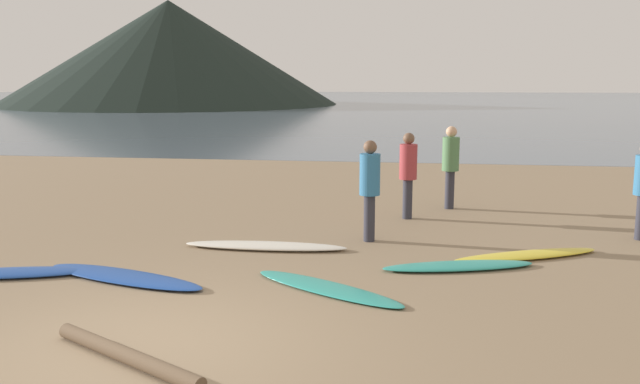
{
  "coord_description": "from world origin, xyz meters",
  "views": [
    {
      "loc": [
        2.79,
        -6.15,
        2.76
      ],
      "look_at": [
        0.97,
        6.28,
        0.6
      ],
      "focal_mm": 37.92,
      "sensor_mm": 36.0,
      "label": 1
    }
  ],
  "objects_px": {
    "surfboard_5": "(526,255)",
    "person_3": "(408,168)",
    "surfboard_1": "(124,277)",
    "surfboard_2": "(265,246)",
    "person_0": "(451,160)",
    "driftwood_log": "(127,356)",
    "person_1": "(370,182)",
    "surfboard_3": "(327,288)",
    "surfboard_0": "(7,273)",
    "surfboard_4": "(458,266)"
  },
  "relations": [
    {
      "from": "surfboard_2",
      "to": "surfboard_5",
      "type": "relative_size",
      "value": 1.07
    },
    {
      "from": "person_0",
      "to": "person_1",
      "type": "bearing_deg",
      "value": 50.92
    },
    {
      "from": "surfboard_1",
      "to": "surfboard_3",
      "type": "distance_m",
      "value": 2.83
    },
    {
      "from": "person_0",
      "to": "surfboard_0",
      "type": "bearing_deg",
      "value": 29.09
    },
    {
      "from": "surfboard_0",
      "to": "surfboard_2",
      "type": "height_order",
      "value": "surfboard_2"
    },
    {
      "from": "person_1",
      "to": "person_0",
      "type": "bearing_deg",
      "value": -156.26
    },
    {
      "from": "surfboard_2",
      "to": "surfboard_4",
      "type": "bearing_deg",
      "value": -14.48
    },
    {
      "from": "surfboard_1",
      "to": "surfboard_5",
      "type": "height_order",
      "value": "same"
    },
    {
      "from": "surfboard_5",
      "to": "person_3",
      "type": "distance_m",
      "value": 3.39
    },
    {
      "from": "person_0",
      "to": "person_1",
      "type": "distance_m",
      "value": 3.43
    },
    {
      "from": "surfboard_0",
      "to": "surfboard_1",
      "type": "xyz_separation_m",
      "value": [
        1.68,
        0.09,
        -0.0
      ]
    },
    {
      "from": "surfboard_1",
      "to": "surfboard_2",
      "type": "relative_size",
      "value": 0.98
    },
    {
      "from": "surfboard_5",
      "to": "person_3",
      "type": "height_order",
      "value": "person_3"
    },
    {
      "from": "surfboard_5",
      "to": "person_1",
      "type": "bearing_deg",
      "value": 138.85
    },
    {
      "from": "person_0",
      "to": "surfboard_3",
      "type": "bearing_deg",
      "value": 58.98
    },
    {
      "from": "surfboard_0",
      "to": "surfboard_3",
      "type": "height_order",
      "value": "surfboard_0"
    },
    {
      "from": "surfboard_1",
      "to": "driftwood_log",
      "type": "relative_size",
      "value": 1.22
    },
    {
      "from": "surfboard_4",
      "to": "person_1",
      "type": "height_order",
      "value": "person_1"
    },
    {
      "from": "surfboard_1",
      "to": "person_3",
      "type": "height_order",
      "value": "person_3"
    },
    {
      "from": "surfboard_5",
      "to": "person_1",
      "type": "height_order",
      "value": "person_1"
    },
    {
      "from": "surfboard_2",
      "to": "surfboard_3",
      "type": "distance_m",
      "value": 2.36
    },
    {
      "from": "surfboard_0",
      "to": "person_3",
      "type": "bearing_deg",
      "value": 25.29
    },
    {
      "from": "surfboard_2",
      "to": "surfboard_5",
      "type": "height_order",
      "value": "surfboard_2"
    },
    {
      "from": "surfboard_2",
      "to": "surfboard_0",
      "type": "bearing_deg",
      "value": -149.22
    },
    {
      "from": "person_1",
      "to": "person_3",
      "type": "relative_size",
      "value": 1.02
    },
    {
      "from": "driftwood_log",
      "to": "surfboard_0",
      "type": "bearing_deg",
      "value": 139.01
    },
    {
      "from": "surfboard_1",
      "to": "surfboard_5",
      "type": "distance_m",
      "value": 5.98
    },
    {
      "from": "surfboard_4",
      "to": "driftwood_log",
      "type": "distance_m",
      "value": 5.09
    },
    {
      "from": "surfboard_0",
      "to": "surfboard_4",
      "type": "xyz_separation_m",
      "value": [
        6.26,
        1.3,
        -0.0
      ]
    },
    {
      "from": "surfboard_3",
      "to": "person_0",
      "type": "bearing_deg",
      "value": 104.56
    },
    {
      "from": "person_1",
      "to": "surfboard_4",
      "type": "bearing_deg",
      "value": 92.54
    },
    {
      "from": "surfboard_2",
      "to": "surfboard_1",
      "type": "bearing_deg",
      "value": -129.99
    },
    {
      "from": "person_0",
      "to": "surfboard_2",
      "type": "bearing_deg",
      "value": 37.55
    },
    {
      "from": "surfboard_5",
      "to": "surfboard_3",
      "type": "bearing_deg",
      "value": -169.25
    },
    {
      "from": "person_3",
      "to": "surfboard_3",
      "type": "bearing_deg",
      "value": 77.05
    },
    {
      "from": "surfboard_5",
      "to": "person_3",
      "type": "bearing_deg",
      "value": 100.04
    },
    {
      "from": "surfboard_1",
      "to": "surfboard_2",
      "type": "bearing_deg",
      "value": 68.93
    },
    {
      "from": "person_1",
      "to": "person_3",
      "type": "bearing_deg",
      "value": -148.24
    },
    {
      "from": "person_0",
      "to": "driftwood_log",
      "type": "xyz_separation_m",
      "value": [
        -3.43,
        -8.38,
        -0.95
      ]
    },
    {
      "from": "surfboard_3",
      "to": "driftwood_log",
      "type": "distance_m",
      "value": 3.01
    },
    {
      "from": "surfboard_3",
      "to": "surfboard_5",
      "type": "bearing_deg",
      "value": 67.57
    },
    {
      "from": "person_3",
      "to": "surfboard_0",
      "type": "bearing_deg",
      "value": 39.35
    },
    {
      "from": "surfboard_5",
      "to": "person_0",
      "type": "distance_m",
      "value": 4.07
    },
    {
      "from": "surfboard_1",
      "to": "driftwood_log",
      "type": "distance_m",
      "value": 2.86
    },
    {
      "from": "person_0",
      "to": "driftwood_log",
      "type": "relative_size",
      "value": 0.82
    },
    {
      "from": "surfboard_0",
      "to": "person_1",
      "type": "relative_size",
      "value": 1.39
    },
    {
      "from": "surfboard_0",
      "to": "person_3",
      "type": "relative_size",
      "value": 1.42
    },
    {
      "from": "surfboard_4",
      "to": "person_0",
      "type": "xyz_separation_m",
      "value": [
        0.06,
        4.58,
        0.98
      ]
    },
    {
      "from": "surfboard_2",
      "to": "person_0",
      "type": "distance_m",
      "value": 5.04
    },
    {
      "from": "surfboard_0",
      "to": "person_1",
      "type": "xyz_separation_m",
      "value": [
        4.86,
        2.78,
        0.96
      ]
    }
  ]
}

